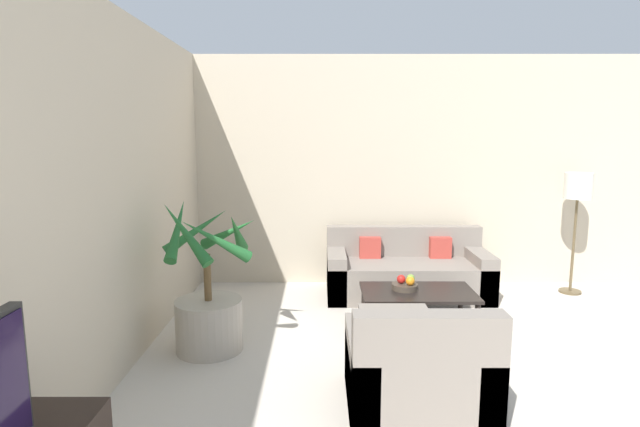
{
  "coord_description": "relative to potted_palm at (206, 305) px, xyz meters",
  "views": [
    {
      "loc": [
        -1.97,
        0.62,
        1.78
      ],
      "look_at": [
        -1.95,
        5.59,
        1.0
      ],
      "focal_mm": 28.0,
      "sensor_mm": 36.0,
      "label": 1
    }
  ],
  "objects": [
    {
      "name": "apple_green",
      "position": [
        1.79,
        0.62,
        0.05
      ],
      "size": [
        0.08,
        0.08,
        0.08
      ],
      "color": "olive",
      "rests_on": "fruit_bowl"
    },
    {
      "name": "apple_red",
      "position": [
        1.69,
        0.58,
        0.05
      ],
      "size": [
        0.08,
        0.08,
        0.08
      ],
      "color": "red",
      "rests_on": "fruit_bowl"
    },
    {
      "name": "potted_palm",
      "position": [
        0.0,
        0.0,
        0.0
      ],
      "size": [
        0.84,
        0.85,
        1.29
      ],
      "color": "#ADA393",
      "rests_on": "ground_plane"
    },
    {
      "name": "armchair",
      "position": [
        1.55,
        -0.96,
        -0.13
      ],
      "size": [
        0.88,
        0.87,
        0.79
      ],
      "color": "gray",
      "rests_on": "ground_plane"
    },
    {
      "name": "sofa_loveseat",
      "position": [
        1.9,
        1.44,
        -0.13
      ],
      "size": [
        1.78,
        0.78,
        0.74
      ],
      "color": "gray",
      "rests_on": "ground_plane"
    },
    {
      "name": "orange_fruit",
      "position": [
        1.77,
        0.52,
        0.05
      ],
      "size": [
        0.08,
        0.08,
        0.08
      ],
      "color": "orange",
      "rests_on": "fruit_bowl"
    },
    {
      "name": "floor_lamp",
      "position": [
        3.79,
        1.54,
        0.75
      ],
      "size": [
        0.3,
        0.3,
        1.37
      ],
      "color": "brown",
      "rests_on": "ground_plane"
    },
    {
      "name": "ottoman",
      "position": [
        1.54,
        -0.1,
        -0.22
      ],
      "size": [
        0.58,
        0.51,
        0.35
      ],
      "color": "gray",
      "rests_on": "ground_plane"
    },
    {
      "name": "wall_left",
      "position": [
        -0.56,
        -1.32,
        0.96
      ],
      "size": [
        0.06,
        8.12,
        2.7
      ],
      "color": "beige",
      "rests_on": "ground_plane"
    },
    {
      "name": "coffee_table",
      "position": [
        1.84,
        0.53,
        -0.09
      ],
      "size": [
        1.05,
        0.62,
        0.34
      ],
      "color": "black",
      "rests_on": "ground_plane"
    },
    {
      "name": "wall_back",
      "position": [
        2.89,
        1.96,
        0.96
      ],
      "size": [
        8.46,
        0.06,
        2.7
      ],
      "color": "beige",
      "rests_on": "ground_plane"
    },
    {
      "name": "fruit_bowl",
      "position": [
        1.72,
        0.57,
        -0.02
      ],
      "size": [
        0.24,
        0.24,
        0.06
      ],
      "color": "#42382D",
      "rests_on": "coffee_table"
    }
  ]
}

